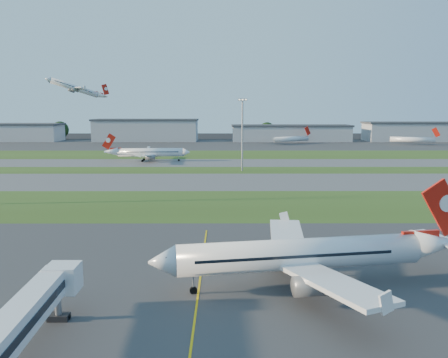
{
  "coord_description": "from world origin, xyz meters",
  "views": [
    {
      "loc": [
        8.01,
        -48.07,
        22.35
      ],
      "look_at": [
        8.27,
        46.69,
        7.0
      ],
      "focal_mm": 35.0,
      "sensor_mm": 36.0,
      "label": 1
    }
  ],
  "objects_px": {
    "airliner_parked": "(302,255)",
    "light_mast_centre": "(242,130)",
    "jet_bridge": "(3,338)",
    "mini_jet_far": "(413,139)",
    "airliner_taxiing": "(150,153)",
    "mini_jet_near": "(292,139)"
  },
  "relations": [
    {
      "from": "mini_jet_near",
      "to": "airliner_parked",
      "type": "bearing_deg",
      "value": -127.41
    },
    {
      "from": "airliner_parked",
      "to": "mini_jet_near",
      "type": "xyz_separation_m",
      "value": [
        33.79,
        225.08,
        -0.92
      ]
    },
    {
      "from": "airliner_parked",
      "to": "airliner_taxiing",
      "type": "bearing_deg",
      "value": 98.03
    },
    {
      "from": "mini_jet_near",
      "to": "mini_jet_far",
      "type": "bearing_deg",
      "value": -33.75
    },
    {
      "from": "jet_bridge",
      "to": "airliner_taxiing",
      "type": "bearing_deg",
      "value": 94.99
    },
    {
      "from": "mini_jet_near",
      "to": "mini_jet_far",
      "type": "height_order",
      "value": "same"
    },
    {
      "from": "mini_jet_near",
      "to": "light_mast_centre",
      "type": "relative_size",
      "value": 1.0
    },
    {
      "from": "airliner_parked",
      "to": "jet_bridge",
      "type": "bearing_deg",
      "value": -153.94
    },
    {
      "from": "mini_jet_near",
      "to": "mini_jet_far",
      "type": "relative_size",
      "value": 0.95
    },
    {
      "from": "airliner_taxiing",
      "to": "mini_jet_far",
      "type": "distance_m",
      "value": 172.09
    },
    {
      "from": "jet_bridge",
      "to": "mini_jet_near",
      "type": "height_order",
      "value": "mini_jet_near"
    },
    {
      "from": "airliner_parked",
      "to": "light_mast_centre",
      "type": "xyz_separation_m",
      "value": [
        -2.98,
        103.64,
        10.61
      ]
    },
    {
      "from": "mini_jet_far",
      "to": "light_mast_centre",
      "type": "distance_m",
      "value": 160.42
    },
    {
      "from": "airliner_taxiing",
      "to": "mini_jet_near",
      "type": "height_order",
      "value": "airliner_taxiing"
    },
    {
      "from": "airliner_parked",
      "to": "light_mast_centre",
      "type": "bearing_deg",
      "value": 82.51
    },
    {
      "from": "airliner_parked",
      "to": "mini_jet_far",
      "type": "height_order",
      "value": "airliner_parked"
    },
    {
      "from": "light_mast_centre",
      "to": "airliner_parked",
      "type": "bearing_deg",
      "value": -88.36
    },
    {
      "from": "airliner_taxiing",
      "to": "light_mast_centre",
      "type": "relative_size",
      "value": 1.33
    },
    {
      "from": "airliner_taxiing",
      "to": "mini_jet_near",
      "type": "bearing_deg",
      "value": -131.81
    },
    {
      "from": "mini_jet_near",
      "to": "light_mast_centre",
      "type": "distance_m",
      "value": 127.41
    },
    {
      "from": "jet_bridge",
      "to": "airliner_parked",
      "type": "relative_size",
      "value": 0.71
    },
    {
      "from": "jet_bridge",
      "to": "mini_jet_far",
      "type": "relative_size",
      "value": 0.99
    }
  ]
}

